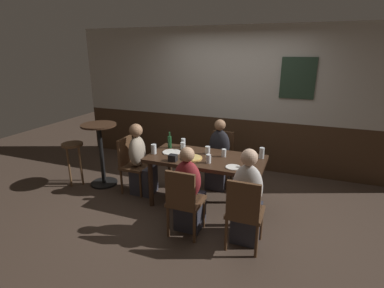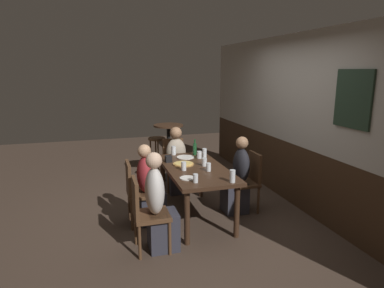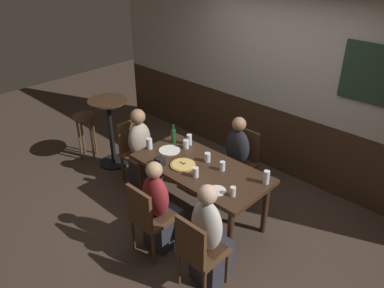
{
  "view_description": "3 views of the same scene",
  "coord_description": "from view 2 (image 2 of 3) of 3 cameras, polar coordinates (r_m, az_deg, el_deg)",
  "views": [
    {
      "loc": [
        1.2,
        -3.67,
        2.18
      ],
      "look_at": [
        -0.2,
        -0.01,
        0.92
      ],
      "focal_mm": 27.27,
      "sensor_mm": 36.0,
      "label": 1
    },
    {
      "loc": [
        4.25,
        -1.3,
        2.06
      ],
      "look_at": [
        -0.01,
        -0.04,
        1.07
      ],
      "focal_mm": 31.09,
      "sensor_mm": 36.0,
      "label": 2
    },
    {
      "loc": [
        2.53,
        -2.8,
        3.12
      ],
      "look_at": [
        -0.1,
        -0.04,
        1.02
      ],
      "focal_mm": 35.88,
      "sensor_mm": 36.0,
      "label": 3
    }
  ],
  "objects": [
    {
      "name": "wall_back",
      "position": [
        5.22,
        18.19,
        3.6
      ],
      "size": [
        6.4,
        0.13,
        2.6
      ],
      "color": "#3D2819",
      "rests_on": "ground_plane"
    },
    {
      "name": "pint_glass_amber",
      "position": [
        4.04,
        6.94,
        -5.64
      ],
      "size": [
        0.07,
        0.07,
        0.15
      ],
      "color": "silver",
      "rests_on": "dining_table"
    },
    {
      "name": "chair_right_near",
      "position": [
        3.89,
        -8.06,
        -11.29
      ],
      "size": [
        0.4,
        0.4,
        0.88
      ],
      "color": "#513521",
      "rests_on": "ground_plane"
    },
    {
      "name": "beer_glass_half",
      "position": [
        5.08,
        1.25,
        -1.93
      ],
      "size": [
        0.07,
        0.07,
        0.11
      ],
      "color": "silver",
      "rests_on": "dining_table"
    },
    {
      "name": "condiment_caddy",
      "position": [
        4.9,
        -4.07,
        -2.55
      ],
      "size": [
        0.11,
        0.09,
        0.09
      ],
      "primitive_type": "cube",
      "color": "black",
      "rests_on": "dining_table"
    },
    {
      "name": "ground_plane",
      "position": [
        4.9,
        0.53,
        -12.3
      ],
      "size": [
        12.0,
        12.0,
        0.0
      ],
      "primitive_type": "plane",
      "color": "#423328"
    },
    {
      "name": "tumbler_water",
      "position": [
        4.48,
        -1.43,
        -3.87
      ],
      "size": [
        0.07,
        0.07,
        0.12
      ],
      "color": "silver",
      "rests_on": "dining_table"
    },
    {
      "name": "person_head_west",
      "position": [
        5.71,
        -2.62,
        -3.56
      ],
      "size": [
        0.37,
        0.34,
        1.12
      ],
      "color": "#2D2D38",
      "rests_on": "ground_plane"
    },
    {
      "name": "plate_white_small",
      "position": [
        4.16,
        -0.78,
        -5.86
      ],
      "size": [
        0.19,
        0.19,
        0.01
      ],
      "primitive_type": "cylinder",
      "color": "white",
      "rests_on": "dining_table"
    },
    {
      "name": "person_mid_near",
      "position": [
        4.59,
        -7.36,
        -7.94
      ],
      "size": [
        0.34,
        0.37,
        1.11
      ],
      "color": "#2D2D38",
      "rests_on": "ground_plane"
    },
    {
      "name": "beer_bottle_green",
      "position": [
        5.27,
        0.48,
        -0.83
      ],
      "size": [
        0.06,
        0.06,
        0.25
      ],
      "color": "#194723",
      "rests_on": "dining_table"
    },
    {
      "name": "pizza",
      "position": [
        4.75,
        -1.5,
        -3.42
      ],
      "size": [
        0.3,
        0.3,
        0.03
      ],
      "color": "tan",
      "rests_on": "dining_table"
    },
    {
      "name": "tumbler_short",
      "position": [
        5.29,
        -3.18,
        -1.22
      ],
      "size": [
        0.08,
        0.08,
        0.14
      ],
      "color": "silver",
      "rests_on": "dining_table"
    },
    {
      "name": "chair_head_west",
      "position": [
        5.85,
        -3.01,
        -2.95
      ],
      "size": [
        0.4,
        0.4,
        0.88
      ],
      "color": "#513521",
      "rests_on": "ground_plane"
    },
    {
      "name": "chair_mid_near",
      "position": [
        4.56,
        -9.43,
        -7.7
      ],
      "size": [
        0.4,
        0.4,
        0.88
      ],
      "color": "#513521",
      "rests_on": "ground_plane"
    },
    {
      "name": "beer_glass_tall",
      "position": [
        4.01,
        0.61,
        -5.98
      ],
      "size": [
        0.06,
        0.06,
        0.11
      ],
      "color": "silver",
      "rests_on": "dining_table"
    },
    {
      "name": "plate_white_large",
      "position": [
        5.13,
        -1.14,
        -2.28
      ],
      "size": [
        0.27,
        0.27,
        0.01
      ],
      "primitive_type": "cylinder",
      "color": "white",
      "rests_on": "dining_table"
    },
    {
      "name": "person_right_near",
      "position": [
        3.92,
        -5.68,
        -11.1
      ],
      "size": [
        0.34,
        0.37,
        1.17
      ],
      "color": "#2D2D38",
      "rests_on": "ground_plane"
    },
    {
      "name": "side_bar_table",
      "position": [
        6.39,
        -4.02,
        -0.52
      ],
      "size": [
        0.56,
        0.56,
        1.05
      ],
      "color": "black",
      "rests_on": "ground_plane"
    },
    {
      "name": "chair_mid_far",
      "position": [
        5.0,
        9.58,
        -5.84
      ],
      "size": [
        0.4,
        0.4,
        0.88
      ],
      "color": "#513521",
      "rests_on": "ground_plane"
    },
    {
      "name": "highball_clear",
      "position": [
        4.69,
        2.12,
        -3.19
      ],
      "size": [
        0.07,
        0.07,
        0.11
      ],
      "color": "silver",
      "rests_on": "dining_table"
    },
    {
      "name": "pint_glass_stout",
      "position": [
        4.45,
        2.85,
        -4.07
      ],
      "size": [
        0.06,
        0.06,
        0.11
      ],
      "color": "silver",
      "rests_on": "dining_table"
    },
    {
      "name": "dining_table",
      "position": [
        4.66,
        0.55,
        -5.02
      ],
      "size": [
        1.64,
        0.8,
        0.74
      ],
      "color": "#382316",
      "rests_on": "ground_plane"
    },
    {
      "name": "bar_stool",
      "position": [
        6.8,
        -6.07,
        -0.2
      ],
      "size": [
        0.34,
        0.34,
        0.72
      ],
      "color": "brown",
      "rests_on": "ground_plane"
    },
    {
      "name": "person_mid_far",
      "position": [
        4.94,
        7.86,
        -6.29
      ],
      "size": [
        0.34,
        0.37,
        1.13
      ],
      "color": "#2D2D38",
      "rests_on": "ground_plane"
    },
    {
      "name": "pint_glass_pale",
      "position": [
        5.14,
        2.15,
        -1.64
      ],
      "size": [
        0.07,
        0.07,
        0.14
      ],
      "color": "silver",
      "rests_on": "dining_table"
    }
  ]
}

